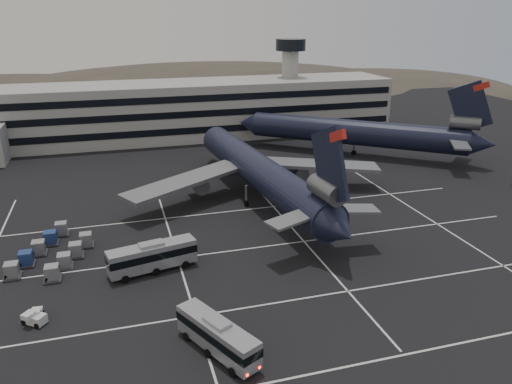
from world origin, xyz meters
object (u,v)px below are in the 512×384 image
at_px(bus_far, 152,256).
at_px(uld_cluster, 53,251).
at_px(trijet_main, 261,172).
at_px(tug_a, 36,315).
at_px(bus_near, 217,335).

xyz_separation_m(bus_far, uld_cluster, (-12.43, 7.38, -1.20)).
xyz_separation_m(trijet_main, uld_cluster, (-32.60, -12.59, -4.31)).
xyz_separation_m(bus_far, tug_a, (-12.93, -7.18, -1.58)).
bearing_deg(trijet_main, bus_near, -118.31).
xyz_separation_m(trijet_main, bus_near, (-15.72, -37.89, -3.28)).
distance_m(trijet_main, tug_a, 43.05).
distance_m(trijet_main, bus_far, 28.54).
xyz_separation_m(bus_near, bus_far, (-4.44, 17.93, 0.17)).
relative_size(bus_far, tug_a, 5.52).
height_order(trijet_main, tug_a, trijet_main).
relative_size(bus_near, bus_far, 0.90).
distance_m(bus_near, bus_far, 18.47).
relative_size(tug_a, uld_cluster, 0.13).
distance_m(bus_far, uld_cluster, 14.51).
relative_size(bus_far, uld_cluster, 0.69).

